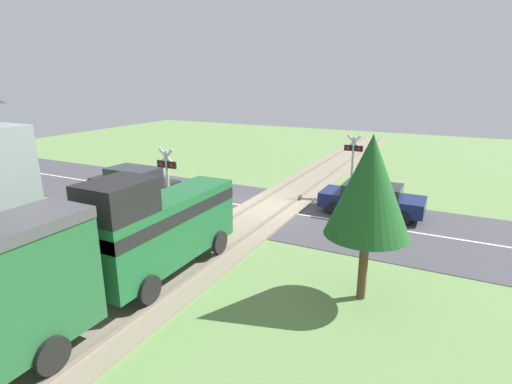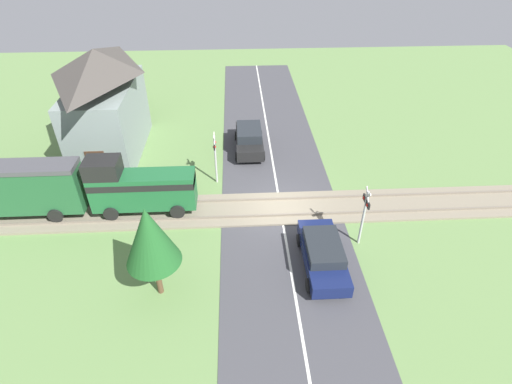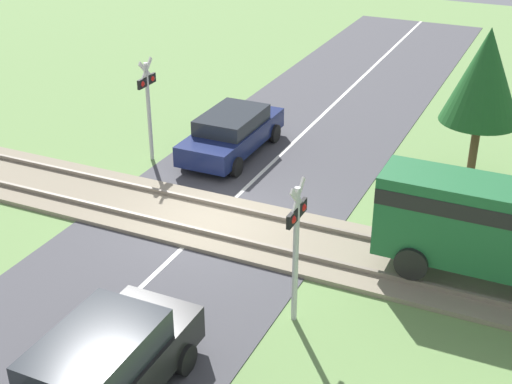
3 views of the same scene
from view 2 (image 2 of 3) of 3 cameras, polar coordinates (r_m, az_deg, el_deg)
ground_plane at (r=21.81m, az=3.53°, el=-2.45°), size 60.00×60.00×0.00m
road_surface at (r=21.80m, az=3.54°, el=-2.43°), size 48.00×6.40×0.02m
track_bed at (r=21.76m, az=3.54°, el=-2.31°), size 2.80×48.00×0.24m
car_near_crossing at (r=18.38m, az=9.54°, el=-8.67°), size 4.38×1.87×1.38m
car_far_side at (r=26.86m, az=-0.98°, el=7.67°), size 4.44×1.91×1.59m
crossing_signal_west_approach at (r=19.09m, az=15.27°, el=-2.47°), size 0.90×0.18×3.19m
crossing_signal_east_approach at (r=22.94m, az=-5.87°, el=5.69°), size 0.90×0.18×3.19m
station_building at (r=27.26m, az=-20.71°, el=11.54°), size 8.02×3.93×6.75m
pedestrian_by_station at (r=24.47m, az=-23.59°, el=0.98°), size 0.38×0.38×1.55m
tree_by_station at (r=33.23m, az=-19.82°, el=15.41°), size 2.95×2.95×4.80m
tree_roadside_hedge at (r=15.88m, az=-14.96°, el=-6.14°), size 2.21×2.21×4.51m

